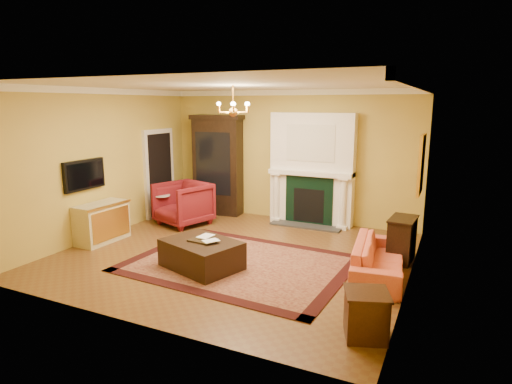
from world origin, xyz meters
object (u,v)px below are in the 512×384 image
Objects in this scene: pedestal_table at (162,207)px; end_table at (366,316)px; console_table at (402,240)px; coral_sofa at (379,253)px; commode at (102,222)px; wingback_armchair at (183,202)px; china_cabinet at (219,167)px; leather_ottoman at (202,254)px.

end_table is (5.22, -3.00, -0.11)m from pedestal_table.
end_table is 0.72× the size of console_table.
coral_sofa is 1.98m from end_table.
commode is (-0.23, -1.63, 0.01)m from pedestal_table.
coral_sofa is 3.52× the size of end_table.
commode is 5.30m from coral_sofa.
wingback_armchair is 1.63× the size of pedestal_table.
pedestal_table is at bearing -124.78° from china_cabinet.
console_table is (0.25, 0.82, 0.00)m from coral_sofa.
wingback_armchair is at bearing 69.58° from coral_sofa.
wingback_armchair is 1.97× the size of end_table.
china_cabinet is at bearing 73.92° from commode.
console_table is at bearing -23.22° from coral_sofa.
commode reaches higher than coral_sofa.
coral_sofa is at bearing -102.19° from console_table.
commode is 0.55× the size of coral_sofa.
console_table is (4.54, -1.54, -0.79)m from china_cabinet.
commode reaches higher than end_table.
end_table is (4.48, -4.33, -0.89)m from china_cabinet.
pedestal_table is at bearing 83.88° from commode.
wingback_armchair is 0.55m from pedestal_table.
china_cabinet reaches higher than wingback_armchair.
commode is at bearing -113.97° from china_cabinet.
china_cabinet is 1.71m from pedestal_table.
wingback_armchair is 0.56× the size of coral_sofa.
end_table is 0.44× the size of leather_ottoman.
console_table reaches higher than coral_sofa.
wingback_armchair is 0.86× the size of leather_ottoman.
console_table is (4.75, -0.29, -0.16)m from wingback_armchair.
end_table reaches higher than leather_ottoman.
commode is (-0.76, -1.71, -0.14)m from wingback_armchair.
china_cabinet is at bearing 165.79° from console_table.
wingback_armchair reaches higher than leather_ottoman.
coral_sofa is at bearing 4.66° from wingback_armchair.
leather_ottoman is at bearing -144.49° from console_table.
china_cabinet reaches higher than pedestal_table.
wingback_armchair is at bearing 8.89° from pedestal_table.
china_cabinet is 6.30m from end_table.
pedestal_table is 0.63× the size of commode.
coral_sofa is 2.55× the size of console_table.
china_cabinet is 3.12× the size of console_table.
pedestal_table is 5.14m from coral_sofa.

